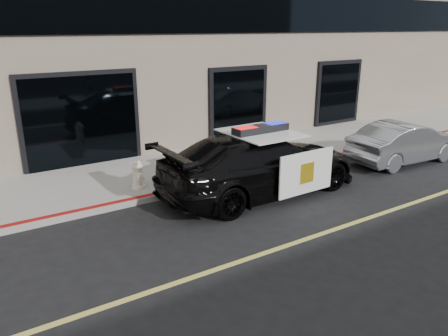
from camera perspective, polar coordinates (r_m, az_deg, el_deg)
ground at (r=8.23m, az=3.30°, el=-11.71°), size 120.00×120.00×0.00m
sidewalk_n at (r=12.45m, az=-10.96°, el=-1.03°), size 60.00×3.50×0.15m
police_car at (r=11.02m, az=4.72°, el=0.65°), size 2.59×5.49×1.77m
silver_sedan at (r=14.67m, az=22.60°, el=3.11°), size 1.80×4.03×1.28m
fire_hydrant at (r=11.21m, az=-11.19°, el=-0.89°), size 0.34×0.47×0.75m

